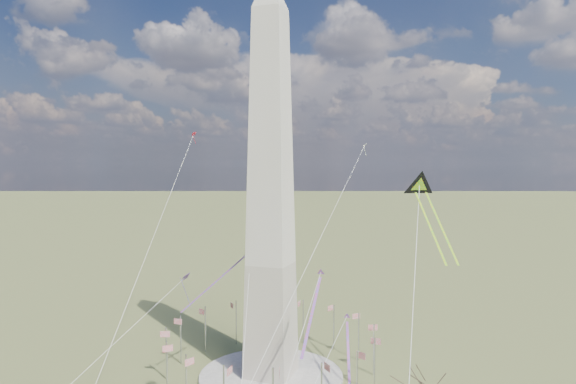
% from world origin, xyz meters
% --- Properties ---
extents(ground, '(2000.00, 2000.00, 0.00)m').
position_xyz_m(ground, '(0.00, 0.00, 0.00)').
color(ground, '#515A2D').
rests_on(ground, ground).
extents(plaza, '(36.00, 36.00, 0.80)m').
position_xyz_m(plaza, '(0.00, 0.00, 0.40)').
color(plaza, beige).
rests_on(plaza, ground).
extents(washington_monument, '(15.56, 15.56, 100.00)m').
position_xyz_m(washington_monument, '(0.00, 0.00, 47.95)').
color(washington_monument, '#BDB49E').
rests_on(washington_monument, plaza).
extents(flagpole_ring, '(54.40, 54.40, 13.00)m').
position_xyz_m(flagpole_ring, '(-0.00, -0.00, 7.27)').
color(flagpole_ring, '#B6B9BD').
rests_on(flagpole_ring, ground).
extents(tree_near, '(9.41, 9.41, 16.46)m').
position_xyz_m(tree_near, '(38.48, -18.63, 11.74)').
color(tree_near, '#4D392E').
rests_on(tree_near, ground).
extents(kite_delta_black, '(13.85, 22.00, 18.20)m').
position_xyz_m(kite_delta_black, '(35.71, 3.10, 47.55)').
color(kite_delta_black, black).
rests_on(kite_delta_black, ground).
extents(kite_diamond_purple, '(2.20, 3.36, 10.18)m').
position_xyz_m(kite_diamond_purple, '(-28.50, 6.92, 20.73)').
color(kite_diamond_purple, '#451A76').
rests_on(kite_diamond_purple, ground).
extents(kite_streamer_left, '(3.01, 19.77, 13.57)m').
position_xyz_m(kite_streamer_left, '(15.59, -14.22, 24.34)').
color(kite_streamer_left, '#F62639').
rests_on(kite_streamer_left, ground).
extents(kite_streamer_mid, '(12.01, 18.30, 14.26)m').
position_xyz_m(kite_streamer_mid, '(-11.34, -1.30, 26.43)').
color(kite_streamer_mid, '#F62639').
rests_on(kite_streamer_mid, ground).
extents(kite_streamer_right, '(7.56, 22.90, 16.07)m').
position_xyz_m(kite_streamer_right, '(20.09, -1.73, 10.29)').
color(kite_streamer_right, '#F62639').
rests_on(kite_streamer_right, ground).
extents(kite_small_red, '(1.34, 1.91, 3.98)m').
position_xyz_m(kite_small_red, '(-38.14, 28.99, 62.71)').
color(kite_small_red, red).
rests_on(kite_small_red, ground).
extents(kite_small_white, '(1.25, 1.91, 4.18)m').
position_xyz_m(kite_small_white, '(13.15, 51.21, 59.20)').
color(kite_small_white, white).
rests_on(kite_small_white, ground).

